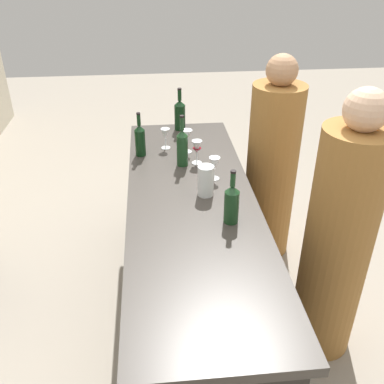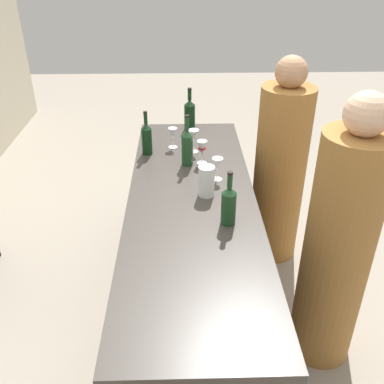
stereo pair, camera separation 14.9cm
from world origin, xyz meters
The scene contains 13 objects.
ground_plane centered at (0.00, 0.00, 0.00)m, with size 12.00×12.00×0.00m, color #9E9384.
bar_counter centered at (0.00, 0.00, 0.46)m, with size 2.30×0.73×0.91m.
wine_bottle_leftmost_olive_green centered at (-0.24, -0.18, 1.02)m, with size 0.08×0.08×0.30m.
wine_bottle_second_left_olive_green centered at (0.44, 0.02, 1.04)m, with size 0.07×0.07×0.34m.
wine_bottle_center_dark_green centered at (0.61, 0.29, 1.02)m, with size 0.07×0.07×0.30m.
wine_bottle_second_right_dark_green centered at (1.04, -0.01, 1.03)m, with size 0.08×0.08×0.32m.
wine_glass_near_left centered at (0.23, -0.16, 1.01)m, with size 0.07×0.07×0.14m.
wine_glass_near_center centered at (0.45, -0.08, 1.02)m, with size 0.07×0.07×0.16m.
wine_glass_near_right centered at (0.63, -0.03, 1.03)m, with size 0.08×0.08×0.16m.
wine_glass_far_left centered at (0.71, 0.11, 1.01)m, with size 0.06×0.06×0.15m.
water_pitcher centered at (0.05, -0.08, 1.00)m, with size 0.09×0.09×0.18m.
person_left_guest centered at (-0.27, -0.77, 0.75)m, with size 0.44×0.44×1.62m.
person_center_guest centered at (0.69, -0.66, 0.71)m, with size 0.45×0.45×1.55m.
Camera 2 is at (-2.08, 0.06, 2.19)m, focal length 40.37 mm.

